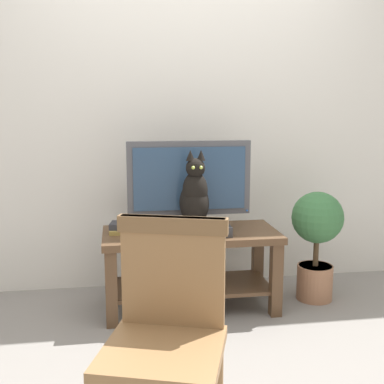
{
  "coord_description": "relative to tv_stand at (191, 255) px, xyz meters",
  "views": [
    {
      "loc": [
        -0.48,
        -2.35,
        1.3
      ],
      "look_at": [
        -0.01,
        0.59,
        0.78
      ],
      "focal_mm": 45.79,
      "sensor_mm": 36.0,
      "label": 1
    }
  ],
  "objects": [
    {
      "name": "book_stack",
      "position": [
        -0.4,
        0.05,
        0.18
      ],
      "size": [
        0.24,
        0.2,
        0.06
      ],
      "color": "olive",
      "rests_on": "tv_stand"
    },
    {
      "name": "back_wall",
      "position": [
        0.01,
        0.54,
        1.04
      ],
      "size": [
        7.0,
        0.12,
        2.8
      ],
      "primitive_type": "cube",
      "color": "silver",
      "rests_on": "ground"
    },
    {
      "name": "media_box",
      "position": [
        0.01,
        -0.05,
        0.19
      ],
      "size": [
        0.43,
        0.28,
        0.06
      ],
      "color": "#2D2D30",
      "rests_on": "tv_stand"
    },
    {
      "name": "cat",
      "position": [
        0.02,
        -0.07,
        0.39
      ],
      "size": [
        0.19,
        0.34,
        0.47
      ],
      "color": "black",
      "rests_on": "media_box"
    },
    {
      "name": "wooden_chair",
      "position": [
        -0.3,
        -1.39,
        0.18
      ],
      "size": [
        0.51,
        0.51,
        0.91
      ],
      "color": "olive",
      "rests_on": "ground"
    },
    {
      "name": "tv_stand",
      "position": [
        0.0,
        0.0,
        0.0
      ],
      "size": [
        1.11,
        0.5,
        0.51
      ],
      "color": "#513823",
      "rests_on": "ground"
    },
    {
      "name": "tv",
      "position": [
        0.0,
        0.06,
        0.46
      ],
      "size": [
        0.79,
        0.2,
        0.57
      ],
      "color": "#4C4C51",
      "rests_on": "tv_stand"
    },
    {
      "name": "ground_plane",
      "position": [
        0.01,
        -0.64,
        -0.36
      ],
      "size": [
        12.0,
        12.0,
        0.0
      ],
      "primitive_type": "plane",
      "color": "gray"
    },
    {
      "name": "potted_plant",
      "position": [
        0.86,
        0.02,
        0.09
      ],
      "size": [
        0.34,
        0.34,
        0.74
      ],
      "color": "#9E6B4C",
      "rests_on": "ground"
    }
  ]
}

